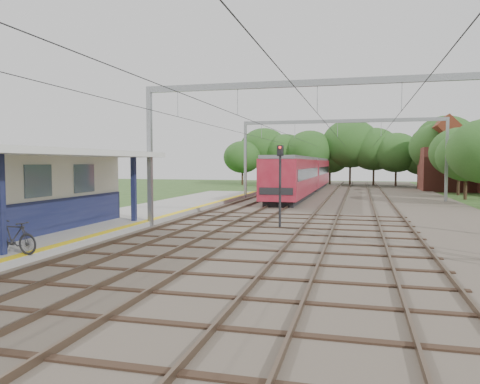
# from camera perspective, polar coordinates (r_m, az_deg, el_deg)

# --- Properties ---
(ground) EXTENTS (160.00, 160.00, 0.00)m
(ground) POSITION_cam_1_polar(r_m,az_deg,el_deg) (8.79, -23.70, -18.56)
(ground) COLOR #2D4C1E
(ground) RESTS_ON ground
(ballast_bed) EXTENTS (18.00, 90.00, 0.10)m
(ballast_bed) POSITION_cam_1_polar(r_m,az_deg,el_deg) (36.54, 12.60, -1.56)
(ballast_bed) COLOR #473D33
(ballast_bed) RESTS_ON ground
(platform) EXTENTS (5.00, 52.00, 0.35)m
(platform) POSITION_cam_1_polar(r_m,az_deg,el_deg) (24.15, -17.25, -3.94)
(platform) COLOR gray
(platform) RESTS_ON ground
(yellow_stripe) EXTENTS (0.45, 52.00, 0.01)m
(yellow_stripe) POSITION_cam_1_polar(r_m,az_deg,el_deg) (23.04, -12.47, -3.77)
(yellow_stripe) COLOR yellow
(yellow_stripe) RESTS_ON platform
(rail_tracks) EXTENTS (11.80, 88.00, 0.15)m
(rail_tracks) POSITION_cam_1_polar(r_m,az_deg,el_deg) (36.69, 8.69, -1.30)
(rail_tracks) COLOR brown
(rail_tracks) RESTS_ON ballast_bed
(catenary_system) EXTENTS (17.22, 88.00, 7.00)m
(catenary_system) POSITION_cam_1_polar(r_m,az_deg,el_deg) (31.78, 11.35, 7.56)
(catenary_system) COLOR gray
(catenary_system) RESTS_ON ground
(tree_band) EXTENTS (31.72, 30.88, 8.82)m
(tree_band) POSITION_cam_1_polar(r_m,az_deg,el_deg) (63.53, 13.28, 4.98)
(tree_band) COLOR #382619
(tree_band) RESTS_ON ground
(house_far) EXTENTS (8.00, 6.12, 8.66)m
(house_far) POSITION_cam_1_polar(r_m,az_deg,el_deg) (59.39, 24.98, 3.21)
(house_far) COLOR brown
(house_far) RESTS_ON ground
(bicycle) EXTENTS (1.85, 0.66, 1.09)m
(bicycle) POSITION_cam_1_polar(r_m,az_deg,el_deg) (16.65, -25.89, -4.97)
(bicycle) COLOR black
(bicycle) RESTS_ON platform
(train) EXTENTS (2.82, 35.14, 3.71)m
(train) POSITION_cam_1_polar(r_m,az_deg,el_deg) (49.86, 7.92, 2.18)
(train) COLOR black
(train) RESTS_ON ballast_bed
(signal_post) EXTENTS (0.32, 0.29, 4.11)m
(signal_post) POSITION_cam_1_polar(r_m,az_deg,el_deg) (22.79, 4.91, 1.73)
(signal_post) COLOR black
(signal_post) RESTS_ON ground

